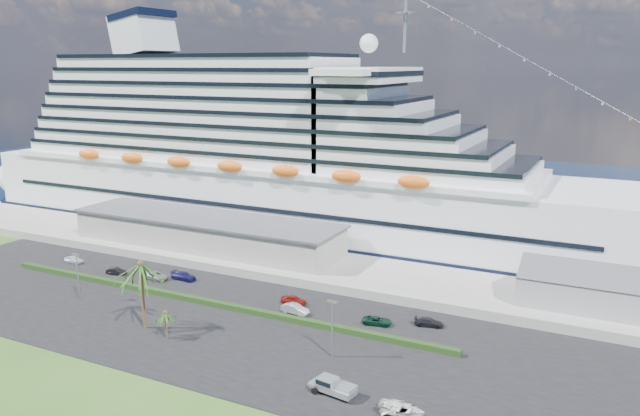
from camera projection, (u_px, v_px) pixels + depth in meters
The scene contains 22 objects.
ground at pixel (180, 352), 88.09m from camera, with size 420.00×420.00×0.00m, color #2A4F1A.
asphalt_lot at pixel (225, 323), 97.68m from camera, with size 140.00×38.00×0.12m, color black.
wharf at pixel (310, 266), 122.80m from camera, with size 240.00×20.00×1.80m, color gray.
water at pixel (437, 190), 201.53m from camera, with size 420.00×160.00×0.02m, color #0B1832.
cruise_ship at pixel (276, 162), 149.50m from camera, with size 191.00×38.00×54.00m.
terminal_building at pixel (206, 231), 132.69m from camera, with size 61.00×15.00×6.30m.
port_shed at pixel (599, 291), 99.49m from camera, with size 24.00×12.31×7.37m.
hedge at pixel (203, 301), 105.39m from camera, with size 88.00×1.10×0.90m, color black.
lamp_post_left at pixel (78, 271), 105.99m from camera, with size 1.60×0.35×8.27m.
lamp_post_right at pixel (332, 322), 85.21m from camera, with size 1.60×0.35×8.27m.
palm_tall at pixel (141, 272), 93.84m from camera, with size 8.82×8.82×11.13m.
palm_short at pixel (165, 316), 91.40m from camera, with size 3.53×3.53×4.56m.
parked_car_0 at pixel (74, 260), 126.92m from camera, with size 1.66×4.13×1.41m, color silver.
parked_car_1 at pixel (116, 271), 119.95m from camera, with size 1.36×3.90×1.29m, color black.
parked_car_2 at pixel (155, 276), 117.26m from camera, with size 2.37×5.14×1.43m, color #9A9BA2.
parked_car_3 at pixel (184, 276), 116.97m from camera, with size 2.07×5.10×1.48m, color #19164E.
parked_car_4 at pixel (294, 300), 105.10m from camera, with size 1.77×4.40×1.50m, color maroon.
parked_car_5 at pixel (295, 309), 101.16m from camera, with size 1.64×4.71×1.55m, color #9EA0A5.
parked_car_6 at pixel (377, 321), 96.89m from camera, with size 2.10×4.55×1.27m, color #0B2F1F.
parked_car_7 at pixel (429, 322), 96.31m from camera, with size 1.83×4.50×1.31m, color black.
pickup_truck at pixel (332, 386), 76.37m from camera, with size 6.11×3.00×2.06m.
boat_trailer at pixel (402, 408), 71.23m from camera, with size 6.11×3.88×1.77m.
Camera 1 is at (53.82, -63.96, 39.73)m, focal length 35.00 mm.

